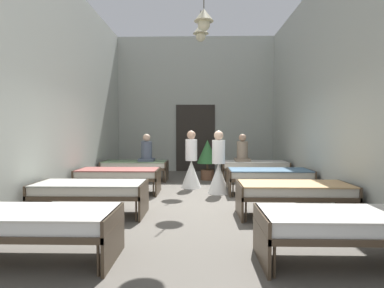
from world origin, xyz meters
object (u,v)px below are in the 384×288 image
object	(u,v)px
bed_right_row_3	(254,166)
bed_right_row_2	(269,175)
bed_right_row_0	(346,224)
bed_left_row_2	(119,175)
bed_left_row_3	(135,166)
bed_right_row_1	(294,191)
nurse_near_aisle	(218,171)
patient_seated_primary	(147,151)
patient_seated_secondary	(242,151)
bed_left_row_1	(90,190)
nurse_mid_aisle	(191,167)
potted_plant	(207,155)
bed_left_row_0	(32,222)

from	to	relation	value
bed_right_row_3	bed_right_row_2	bearing A→B (deg)	-90.00
bed_right_row_0	bed_left_row_2	size ratio (longest dim) A/B	1.00
bed_left_row_3	bed_right_row_3	distance (m)	3.51
bed_right_row_1	nurse_near_aisle	distance (m)	2.28
patient_seated_primary	patient_seated_secondary	xyz separation A→B (m)	(2.81, 0.11, 0.00)
bed_right_row_0	bed_right_row_1	world-z (taller)	same
bed_left_row_1	nurse_mid_aisle	bearing A→B (deg)	57.67
bed_left_row_2	patient_seated_secondary	bearing A→B (deg)	31.74
bed_right_row_0	patient_seated_secondary	distance (m)	5.78
patient_seated_primary	potted_plant	distance (m)	1.80
bed_left_row_1	patient_seated_primary	size ratio (longest dim) A/B	2.37
bed_left_row_3	potted_plant	xyz separation A→B (m)	(2.13, 0.16, 0.31)
bed_right_row_2	bed_left_row_3	xyz separation A→B (m)	(-3.51, 1.90, 0.00)
bed_right_row_1	bed_left_row_2	bearing A→B (deg)	151.56
bed_right_row_0	bed_right_row_2	size ratio (longest dim) A/B	1.00
bed_left_row_3	nurse_near_aisle	xyz separation A→B (m)	(2.34, -1.85, 0.09)
bed_right_row_0	patient_seated_secondary	size ratio (longest dim) A/B	2.37
nurse_near_aisle	bed_left_row_3	bearing A→B (deg)	-48.40
bed_left_row_3	nurse_mid_aisle	size ratio (longest dim) A/B	1.28
potted_plant	bed_left_row_2	bearing A→B (deg)	-135.95
bed_right_row_0	bed_left_row_3	size ratio (longest dim) A/B	1.00
bed_right_row_0	nurse_mid_aisle	bearing A→B (deg)	111.77
bed_right_row_3	nurse_near_aisle	xyz separation A→B (m)	(-1.17, -1.85, 0.09)
bed_left_row_2	patient_seated_primary	world-z (taller)	patient_seated_primary
bed_left_row_0	potted_plant	distance (m)	6.25
bed_left_row_0	bed_right_row_1	world-z (taller)	same
nurse_mid_aisle	patient_seated_secondary	world-z (taller)	nurse_mid_aisle
bed_right_row_2	bed_right_row_3	xyz separation A→B (m)	(0.00, 1.90, 0.00)
bed_left_row_0	bed_right_row_0	world-z (taller)	same
bed_right_row_2	bed_right_row_3	distance (m)	1.90
bed_left_row_1	potted_plant	xyz separation A→B (m)	(2.13, 3.96, 0.31)
bed_left_row_3	patient_seated_secondary	bearing A→B (deg)	0.98
bed_right_row_3	bed_left_row_1	bearing A→B (deg)	-132.72
bed_right_row_1	bed_left_row_3	bearing A→B (deg)	132.72
bed_right_row_1	patient_seated_secondary	world-z (taller)	patient_seated_secondary
bed_left_row_1	nurse_near_aisle	world-z (taller)	nurse_near_aisle
bed_right_row_2	bed_right_row_0	bearing A→B (deg)	-90.00
bed_left_row_1	bed_left_row_3	size ratio (longest dim) A/B	1.00
bed_left_row_0	bed_left_row_1	size ratio (longest dim) A/B	1.00
bed_left_row_3	nurse_near_aisle	bearing A→B (deg)	-38.28
bed_right_row_1	potted_plant	bearing A→B (deg)	109.11
bed_right_row_3	bed_left_row_2	bearing A→B (deg)	-151.56
potted_plant	bed_left_row_1	bearing A→B (deg)	-118.30
bed_left_row_2	bed_right_row_2	bearing A→B (deg)	0.00
patient_seated_secondary	bed_right_row_3	bearing A→B (deg)	-8.77
bed_left_row_1	bed_right_row_3	distance (m)	5.17
bed_right_row_2	nurse_mid_aisle	bearing A→B (deg)	157.28
bed_right_row_1	nurse_near_aisle	world-z (taller)	nurse_near_aisle
bed_right_row_2	bed_right_row_3	size ratio (longest dim) A/B	1.00
bed_right_row_1	patient_seated_secondary	size ratio (longest dim) A/B	2.37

